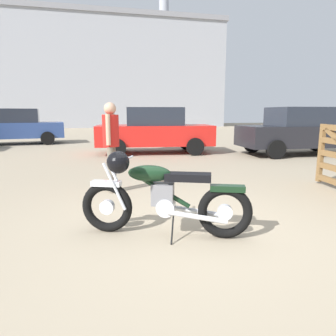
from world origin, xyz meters
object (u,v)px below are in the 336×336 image
Objects in this scene: bystander at (111,138)px; dark_sedan_left at (299,131)px; blue_hatchback_right at (155,130)px; red_hatchback_near at (17,127)px; vintage_motorcycle at (160,196)px.

dark_sedan_left is (6.54, 4.11, -0.18)m from bystander.
blue_hatchback_right and red_hatchback_near have the same top height.
vintage_motorcycle is at bearing -133.15° from dark_sedan_left.
blue_hatchback_right is at bearing 165.29° from dark_sedan_left.
blue_hatchback_right is 1.02× the size of dark_sedan_left.
blue_hatchback_right is 0.96× the size of red_hatchback_near.
blue_hatchback_right is (1.53, 5.44, -0.18)m from bystander.
red_hatchback_near is at bearing 147.46° from blue_hatchback_right.
blue_hatchback_right is at bearing -92.77° from bystander.
bystander is at bearing 104.08° from red_hatchback_near.
blue_hatchback_right is 7.44m from red_hatchback_near.
dark_sedan_left is at bearing -11.72° from blue_hatchback_right.
dark_sedan_left is at bearing 142.16° from red_hatchback_near.
blue_hatchback_right and dark_sedan_left have the same top height.
red_hatchback_near is at bearing -52.36° from bystander.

